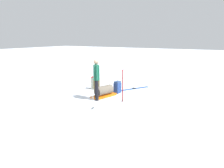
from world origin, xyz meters
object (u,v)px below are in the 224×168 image
at_px(ski_pair_near, 134,89).
at_px(backpack_large_dark, 117,87).
at_px(backpack_bright, 95,83).
at_px(gear_sled, 104,92).
at_px(ski_poles_planted_far, 123,84).
at_px(skier_standing, 96,77).
at_px(ski_poles_planted_near, 92,91).

relative_size(ski_pair_near, backpack_large_dark, 2.96).
distance_m(backpack_large_dark, backpack_bright, 1.31).
bearing_deg(gear_sled, ski_poles_planted_far, 76.68).
relative_size(skier_standing, backpack_large_dark, 3.05).
distance_m(ski_poles_planted_far, gear_sled, 1.20).
bearing_deg(ski_poles_planted_near, gear_sled, -160.23).
bearing_deg(skier_standing, ski_poles_planted_near, 28.32).
bearing_deg(gear_sled, ski_pair_near, 165.24).
bearing_deg(ski_pair_near, ski_poles_planted_near, 1.08).
relative_size(skier_standing, ski_poles_planted_far, 1.29).
height_order(ski_poles_planted_far, gear_sled, ski_poles_planted_far).
relative_size(skier_standing, ski_poles_planted_near, 1.40).
relative_size(ski_pair_near, backpack_bright, 2.69).
height_order(ski_pair_near, ski_poles_planted_near, ski_poles_planted_near).
height_order(skier_standing, backpack_bright, skier_standing).
bearing_deg(ski_poles_planted_near, backpack_bright, -146.36).
bearing_deg(backpack_large_dark, backpack_bright, -93.43).
bearing_deg(ski_poles_planted_far, ski_pair_near, -166.23).
bearing_deg(gear_sled, ski_poles_planted_near, 19.77).
bearing_deg(gear_sled, backpack_large_dark, 167.25).
bearing_deg(ski_pair_near, skier_standing, -11.51).
relative_size(ski_pair_near, ski_poles_planted_far, 1.25).
height_order(skier_standing, ski_pair_near, skier_standing).
bearing_deg(ski_poles_planted_far, ski_poles_planted_near, -19.03).
bearing_deg(backpack_large_dark, skier_standing, -7.64).
bearing_deg(backpack_bright, gear_sled, 50.11).
xyz_separation_m(backpack_bright, gear_sled, (0.93, 1.12, -0.07)).
height_order(backpack_bright, gear_sled, backpack_bright).
xyz_separation_m(skier_standing, gear_sled, (-0.55, -0.01, -0.73)).
xyz_separation_m(ski_poles_planted_near, gear_sled, (-1.62, -0.58, -0.45)).
xyz_separation_m(backpack_bright, ski_poles_planted_near, (2.56, 1.70, 0.38)).
height_order(ski_pair_near, backpack_large_dark, backpack_large_dark).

